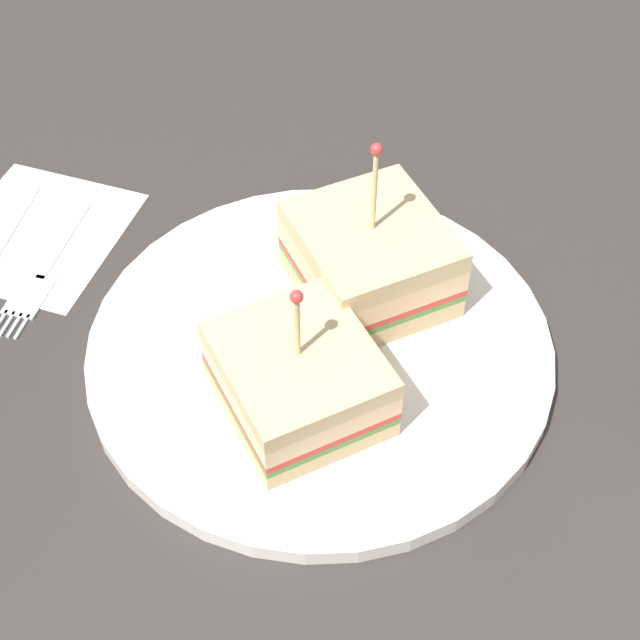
# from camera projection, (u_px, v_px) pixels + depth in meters

# --- Properties ---
(ground_plane) EXTENTS (1.19, 1.19, 0.02)m
(ground_plane) POSITION_uv_depth(u_px,v_px,m) (320.00, 365.00, 0.58)
(ground_plane) COLOR #2D2826
(plate) EXTENTS (0.28, 0.28, 0.01)m
(plate) POSITION_uv_depth(u_px,v_px,m) (320.00, 349.00, 0.57)
(plate) COLOR silver
(plate) RESTS_ON ground_plane
(sandwich_half_front) EXTENTS (0.12, 0.12, 0.11)m
(sandwich_half_front) POSITION_uv_depth(u_px,v_px,m) (371.00, 259.00, 0.58)
(sandwich_half_front) COLOR tan
(sandwich_half_front) RESTS_ON plate
(sandwich_half_back) EXTENTS (0.12, 0.12, 0.09)m
(sandwich_half_back) POSITION_uv_depth(u_px,v_px,m) (299.00, 379.00, 0.52)
(sandwich_half_back) COLOR tan
(sandwich_half_back) RESTS_ON plate
(napkin) EXTENTS (0.12, 0.13, 0.00)m
(napkin) POSITION_uv_depth(u_px,v_px,m) (38.00, 234.00, 0.65)
(napkin) COLOR beige
(napkin) RESTS_ON ground_plane
(fork) EXTENTS (0.02, 0.13, 0.00)m
(fork) POSITION_uv_depth(u_px,v_px,m) (38.00, 280.00, 0.62)
(fork) COLOR silver
(fork) RESTS_ON ground_plane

